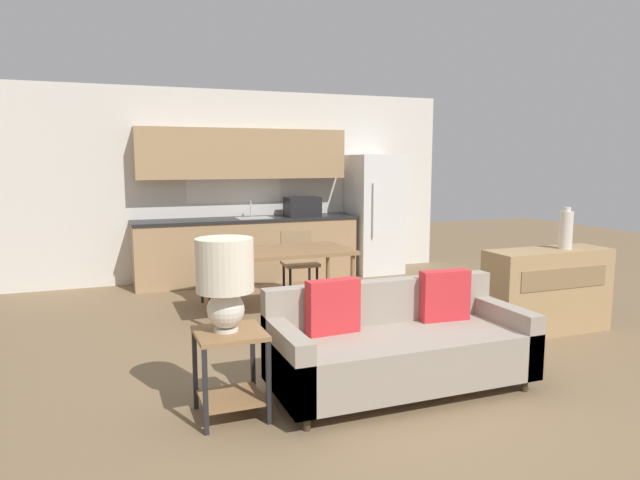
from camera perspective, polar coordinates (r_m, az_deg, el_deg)
The scene contains 12 objects.
ground_plane at distance 4.39m, azimuth 6.93°, elevation -15.00°, with size 20.00×20.00×0.00m, color #7F6647.
wall_back at distance 8.42m, azimuth -7.93°, elevation 5.49°, with size 6.40×0.07×2.70m.
kitchen_counter at distance 8.17m, azimuth -7.26°, elevation 1.83°, with size 3.15×0.65×2.15m.
refrigerator at distance 8.74m, azimuth 5.48°, elevation 2.60°, with size 0.71×0.75×1.79m.
dining_table at distance 6.24m, azimuth -4.20°, elevation -1.57°, with size 1.58×0.84×0.74m.
couch at distance 4.38m, azimuth 7.70°, elevation -10.39°, with size 1.93×0.80×0.85m.
side_table at distance 3.92m, azimuth -8.95°, elevation -11.73°, with size 0.45×0.45×0.59m.
table_lamp at distance 3.78m, azimuth -9.49°, elevation -3.55°, with size 0.38×0.38×0.62m.
credenza at distance 6.15m, azimuth 21.74°, elevation -4.72°, with size 1.29×0.45×0.84m.
vase at distance 6.16m, azimuth 23.37°, elevation 0.98°, with size 0.13×0.13×0.42m.
dining_chair_far_left at distance 6.93m, azimuth -10.20°, elevation -2.45°, with size 0.46×0.46×0.82m.
dining_chair_far_right at distance 7.18m, azimuth -2.14°, elevation -1.96°, with size 0.45×0.45×0.82m.
Camera 1 is at (-1.92, -3.56, 1.71)m, focal length 32.00 mm.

